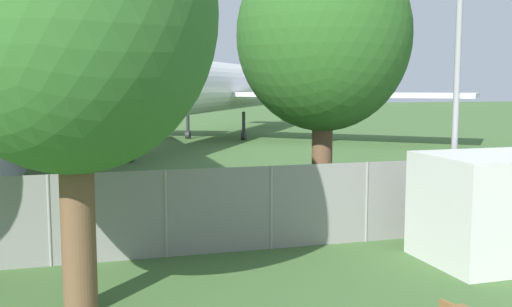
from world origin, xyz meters
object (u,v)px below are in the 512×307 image
Objects in this scene: airplane at (209,87)px; portable_cabin at (498,208)px; tree_left_of_cabin at (71,14)px; tree_near_hangar at (324,36)px.

airplane is 30.67m from portable_cabin.
tree_left_of_cabin is at bearing 15.51° from airplane.
airplane is at bearing 85.04° from tree_near_hangar.
airplane is 5.00× the size of tree_left_of_cabin.
tree_left_of_cabin is (-6.40, -4.48, -0.12)m from tree_near_hangar.
tree_left_of_cabin is (-9.10, -0.59, 3.94)m from portable_cabin.
tree_near_hangar is (-2.31, -26.66, 1.47)m from airplane.
airplane reaches higher than tree_near_hangar.
airplane is 12.00× the size of portable_cabin.
tree_left_of_cabin reaches higher than tree_near_hangar.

